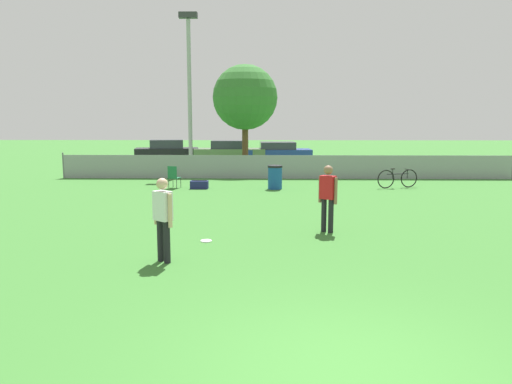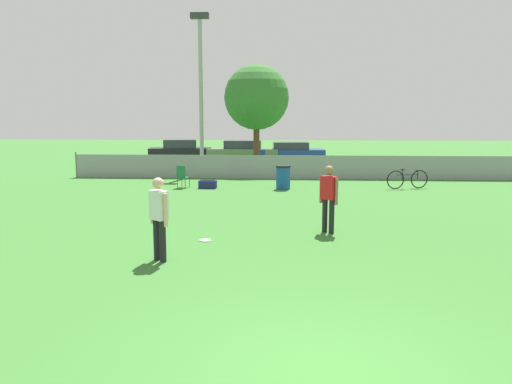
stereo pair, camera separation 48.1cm
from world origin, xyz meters
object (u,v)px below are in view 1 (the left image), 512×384
(bicycle_sideline, at_px, (398,178))
(tree_near_pole, at_px, (245,98))
(parked_car_olive, at_px, (230,152))
(parked_car_blue, at_px, (278,152))
(folding_chair_sideline, at_px, (174,176))
(player_defender_red, at_px, (328,194))
(trash_bin, at_px, (275,177))
(gear_bag_sideline, at_px, (199,185))
(light_pole, at_px, (189,80))
(parked_car_dark, at_px, (167,151))
(frisbee_disc, at_px, (206,241))
(player_receiver_white, at_px, (163,214))

(bicycle_sideline, bearing_deg, tree_near_pole, 119.57)
(parked_car_olive, bearing_deg, parked_car_blue, 2.83)
(tree_near_pole, height_order, folding_chair_sideline, tree_near_pole)
(player_defender_red, bearing_deg, bicycle_sideline, 102.85)
(tree_near_pole, xyz_separation_m, player_defender_red, (2.63, -14.24, -2.92))
(player_defender_red, xyz_separation_m, trash_bin, (-1.16, 7.65, -0.48))
(tree_near_pole, height_order, parked_car_blue, tree_near_pole)
(gear_bag_sideline, distance_m, parked_car_blue, 12.73)
(light_pole, relative_size, parked_car_dark, 1.87)
(tree_near_pole, bearing_deg, player_defender_red, -79.53)
(light_pole, bearing_deg, folding_chair_sideline, -88.99)
(frisbee_disc, bearing_deg, light_pole, 99.91)
(bicycle_sideline, bearing_deg, gear_bag_sideline, 166.06)
(frisbee_disc, height_order, parked_car_dark, parked_car_dark)
(trash_bin, relative_size, gear_bag_sideline, 1.34)
(frisbee_disc, xyz_separation_m, gear_bag_sideline, (-1.32, 8.70, 0.15))
(trash_bin, height_order, gear_bag_sideline, trash_bin)
(player_defender_red, relative_size, gear_bag_sideline, 2.36)
(player_receiver_white, distance_m, parked_car_dark, 23.07)
(bicycle_sideline, bearing_deg, light_pole, 134.93)
(player_defender_red, bearing_deg, trash_bin, 136.86)
(parked_car_blue, bearing_deg, bicycle_sideline, -72.72)
(tree_near_pole, distance_m, gear_bag_sideline, 7.70)
(tree_near_pole, distance_m, parked_car_dark, 8.42)
(frisbee_disc, distance_m, gear_bag_sideline, 8.80)
(folding_chair_sideline, relative_size, bicycle_sideline, 0.52)
(frisbee_disc, relative_size, bicycle_sideline, 0.15)
(player_receiver_white, relative_size, parked_car_olive, 0.37)
(frisbee_disc, bearing_deg, folding_chair_sideline, 105.09)
(player_defender_red, height_order, folding_chair_sideline, player_defender_red)
(tree_near_pole, bearing_deg, parked_car_dark, 132.84)
(bicycle_sideline, height_order, parked_car_dark, parked_car_dark)
(frisbee_disc, height_order, parked_car_olive, parked_car_olive)
(player_defender_red, height_order, parked_car_dark, player_defender_red)
(frisbee_disc, xyz_separation_m, trash_bin, (1.72, 8.67, 0.46))
(player_defender_red, xyz_separation_m, player_receiver_white, (-3.52, -2.68, 0.00))
(gear_bag_sideline, xyz_separation_m, parked_car_blue, (3.41, 12.25, 0.50))
(player_receiver_white, distance_m, frisbee_disc, 2.01)
(trash_bin, bearing_deg, parked_car_blue, 88.27)
(player_receiver_white, xyz_separation_m, parked_car_blue, (2.72, 22.61, -0.30))
(folding_chair_sideline, relative_size, trash_bin, 0.96)
(tree_near_pole, distance_m, folding_chair_sideline, 7.78)
(tree_near_pole, distance_m, player_defender_red, 14.78)
(frisbee_disc, distance_m, bicycle_sideline, 11.27)
(light_pole, distance_m, tree_near_pole, 3.09)
(frisbee_disc, distance_m, trash_bin, 8.85)
(light_pole, bearing_deg, tree_near_pole, 24.29)
(player_receiver_white, relative_size, parked_car_dark, 0.39)
(player_receiver_white, bearing_deg, bicycle_sideline, 95.93)
(parked_car_dark, bearing_deg, frisbee_disc, -86.01)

